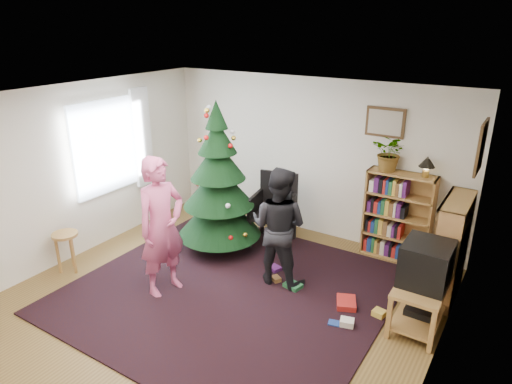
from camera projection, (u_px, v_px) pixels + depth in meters
The scene contains 23 objects.
floor at pixel (217, 302), 5.68m from camera, with size 5.00×5.00×0.00m, color brown.
ceiling at pixel (210, 100), 4.79m from camera, with size 5.00×5.00×0.00m, color white.
wall_back at pixel (310, 157), 7.21m from camera, with size 5.00×0.02×2.50m, color silver.
wall_front at pixel (1, 326), 3.26m from camera, with size 5.00×0.02×2.50m, color silver.
wall_left at pixel (73, 173), 6.48m from camera, with size 0.02×5.00×2.50m, color silver.
wall_right at pixel (442, 270), 3.98m from camera, with size 0.02×5.00×2.50m, color silver.
rug at pixel (231, 290), 5.91m from camera, with size 3.80×3.60×0.02m, color black.
window_pane at pixel (106, 147), 6.85m from camera, with size 0.04×1.20×1.40m, color silver.
curtain at pixel (142, 138), 7.38m from camera, with size 0.06×0.35×1.60m, color white.
picture_back at pixel (385, 122), 6.36m from camera, with size 0.55×0.03×0.42m.
picture_right at pixel (481, 147), 5.13m from camera, with size 0.03×0.50×0.60m.
christmas_tree at pixel (219, 190), 6.70m from camera, with size 1.25×1.25×2.27m.
bookshelf_back at pixel (398, 215), 6.54m from camera, with size 0.95×0.30×1.30m.
bookshelf_right at pixel (450, 248), 5.62m from camera, with size 0.30×0.95×1.30m.
tv_stand at pixel (421, 299), 5.16m from camera, with size 0.51×0.92×0.55m.
crt_tv at pixel (426, 263), 5.00m from camera, with size 0.51×0.55×0.48m.
armchair at pixel (277, 206), 7.03m from camera, with size 0.71×0.71×1.11m.
stool at pixel (66, 242), 6.24m from camera, with size 0.35×0.35×0.58m.
person_standing at pixel (162, 227), 5.62m from camera, with size 0.66×0.43×1.80m, color #C14D78.
person_by_chair at pixel (279, 227), 5.87m from camera, with size 0.78×0.60×1.60m, color black.
potted_plant at pixel (391, 153), 6.32m from camera, with size 0.47×0.41×0.53m, color gray.
table_lamp at pixel (427, 163), 6.09m from camera, with size 0.22×0.22×0.29m.
floor_clutter at pixel (319, 298), 5.69m from camera, with size 1.77×0.88×0.08m.
Camera 1 is at (2.99, -3.81, 3.30)m, focal length 32.00 mm.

